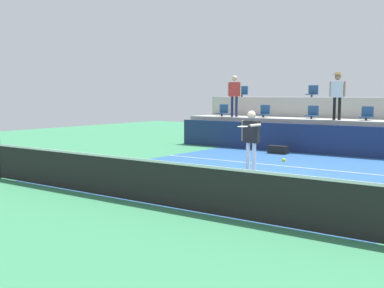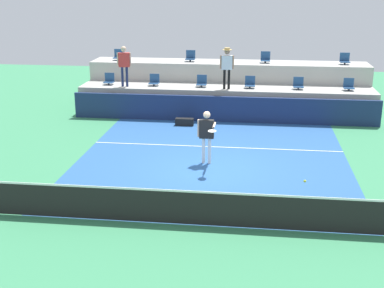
{
  "view_description": "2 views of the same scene",
  "coord_description": "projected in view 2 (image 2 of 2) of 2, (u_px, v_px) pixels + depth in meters",
  "views": [
    {
      "loc": [
        6.36,
        -11.26,
        2.21
      ],
      "look_at": [
        -0.47,
        -1.82,
        1.02
      ],
      "focal_mm": 45.15,
      "sensor_mm": 36.0,
      "label": 1
    },
    {
      "loc": [
        1.4,
        -15.65,
        5.79
      ],
      "look_at": [
        -0.46,
        -0.97,
        1.15
      ],
      "focal_mm": 48.97,
      "sensor_mm": 36.0,
      "label": 2
    }
  ],
  "objects": [
    {
      "name": "stadium_chair_lower_right",
      "position": [
        298.0,
        84.0,
        22.74
      ],
      "size": [
        0.44,
        0.4,
        0.52
      ],
      "color": "#2D2D33",
      "rests_on": "seating_tier_lower"
    },
    {
      "name": "tennis_player",
      "position": [
        207.0,
        132.0,
        16.96
      ],
      "size": [
        0.69,
        1.22,
        1.77
      ],
      "color": "white",
      "rests_on": "ground_plane"
    },
    {
      "name": "seating_tier_lower",
      "position": [
        225.0,
        101.0,
        23.44
      ],
      "size": [
        13.0,
        1.8,
        1.25
      ],
      "primitive_type": "cube",
      "color": "#ADAAA3",
      "rests_on": "ground_plane"
    },
    {
      "name": "tennis_net",
      "position": [
        195.0,
        207.0,
        12.78
      ],
      "size": [
        10.48,
        0.08,
        1.07
      ],
      "color": "black",
      "rests_on": "ground_plane"
    },
    {
      "name": "sponsor_backboard",
      "position": [
        223.0,
        109.0,
        22.23
      ],
      "size": [
        13.0,
        0.16,
        1.1
      ],
      "primitive_type": "cube",
      "color": "navy",
      "rests_on": "ground_plane"
    },
    {
      "name": "spectator_with_hat",
      "position": [
        227.0,
        64.0,
        22.49
      ],
      "size": [
        0.61,
        0.44,
        1.79
      ],
      "color": "black",
      "rests_on": "seating_tier_lower"
    },
    {
      "name": "stadium_chair_lower_mid_left",
      "position": [
        202.0,
        82.0,
        23.25
      ],
      "size": [
        0.44,
        0.4,
        0.52
      ],
      "color": "#2D2D33",
      "rests_on": "seating_tier_lower"
    },
    {
      "name": "tennis_ball",
      "position": [
        305.0,
        181.0,
        12.94
      ],
      "size": [
        0.07,
        0.07,
        0.07
      ],
      "color": "#CCE033"
    },
    {
      "name": "stadium_chair_lower_far_right",
      "position": [
        349.0,
        85.0,
        22.49
      ],
      "size": [
        0.44,
        0.4,
        0.52
      ],
      "color": "#2D2D33",
      "rests_on": "seating_tier_lower"
    },
    {
      "name": "stadium_chair_upper_left",
      "position": [
        190.0,
        57.0,
        24.79
      ],
      "size": [
        0.44,
        0.4,
        0.52
      ],
      "color": "#2D2D33",
      "rests_on": "seating_tier_upper"
    },
    {
      "name": "stadium_chair_upper_far_right",
      "position": [
        345.0,
        60.0,
        23.94
      ],
      "size": [
        0.44,
        0.4,
        0.52
      ],
      "color": "#2D2D33",
      "rests_on": "seating_tier_upper"
    },
    {
      "name": "court_service_line",
      "position": [
        216.0,
        147.0,
        18.98
      ],
      "size": [
        9.0,
        0.06,
        0.0
      ],
      "primitive_type": "cube",
      "color": "white",
      "rests_on": "ground_plane"
    },
    {
      "name": "stadium_chair_lower_mid_right",
      "position": [
        250.0,
        83.0,
        22.99
      ],
      "size": [
        0.44,
        0.4,
        0.52
      ],
      "color": "#2D2D33",
      "rests_on": "seating_tier_lower"
    },
    {
      "name": "stadium_chair_lower_left",
      "position": [
        154.0,
        81.0,
        23.51
      ],
      "size": [
        0.44,
        0.4,
        0.52
      ],
      "color": "#2D2D33",
      "rests_on": "seating_tier_lower"
    },
    {
      "name": "stadium_chair_upper_far_left",
      "position": [
        118.0,
        56.0,
        25.21
      ],
      "size": [
        0.44,
        0.4,
        0.52
      ],
      "color": "#2D2D33",
      "rests_on": "seating_tier_upper"
    },
    {
      "name": "equipment_bag",
      "position": [
        185.0,
        122.0,
        21.78
      ],
      "size": [
        0.76,
        0.28,
        0.3
      ],
      "primitive_type": "cube",
      "color": "black",
      "rests_on": "ground_plane"
    },
    {
      "name": "court_inner_paint",
      "position": [
        213.0,
        159.0,
        17.66
      ],
      "size": [
        9.0,
        10.0,
        0.01
      ],
      "primitive_type": "cube",
      "color": "#285693",
      "rests_on": "ground_plane"
    },
    {
      "name": "stadium_chair_upper_right",
      "position": [
        265.0,
        58.0,
        24.37
      ],
      "size": [
        0.44,
        0.4,
        0.52
      ],
      "color": "#2D2D33",
      "rests_on": "seating_tier_upper"
    },
    {
      "name": "seating_tier_upper",
      "position": [
        228.0,
        84.0,
        25.01
      ],
      "size": [
        13.0,
        1.8,
        2.1
      ],
      "primitive_type": "cube",
      "color": "#ADAAA3",
      "rests_on": "ground_plane"
    },
    {
      "name": "spectator_in_white",
      "position": [
        124.0,
        62.0,
        23.03
      ],
      "size": [
        0.62,
        0.28,
        1.78
      ],
      "color": "navy",
      "rests_on": "seating_tier_lower"
    },
    {
      "name": "stadium_chair_lower_far_left",
      "position": [
        109.0,
        80.0,
        23.76
      ],
      "size": [
        0.44,
        0.4,
        0.52
      ],
      "color": "#2D2D33",
      "rests_on": "seating_tier_lower"
    },
    {
      "name": "ground_plane",
      "position": [
        210.0,
        170.0,
        16.71
      ],
      "size": [
        40.0,
        40.0,
        0.0
      ],
      "primitive_type": "plane",
      "color": "#388456"
    }
  ]
}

